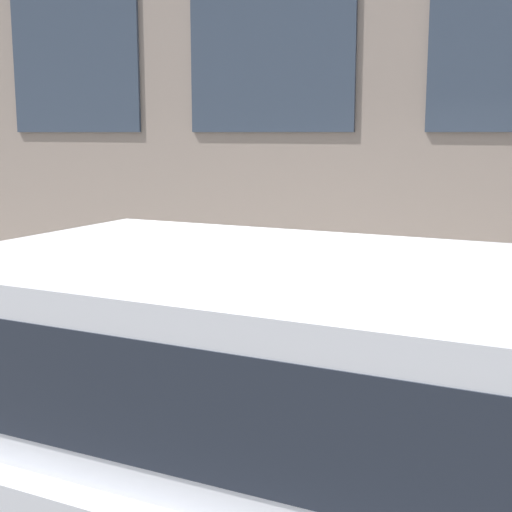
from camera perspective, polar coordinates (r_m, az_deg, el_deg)
The scene contains 5 objects.
ground_plane at distance 4.61m, azimuth -0.86°, elevation -18.40°, with size 80.00×80.00×0.00m, color #514F4C.
sidewalk at distance 5.82m, azimuth 5.93°, elevation -11.31°, with size 2.97×60.00×0.17m.
fire_hydrant at distance 4.78m, azimuth 3.01°, elevation -9.57°, with size 0.33×0.44×0.81m.
person at distance 5.26m, azimuth -2.70°, elevation -3.50°, with size 0.32×0.21×1.32m.
parked_truck_silver_near at distance 2.99m, azimuth 2.55°, elevation -13.57°, with size 1.90×4.70×1.69m.
Camera 1 is at (-3.62, -1.85, 2.18)m, focal length 50.00 mm.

